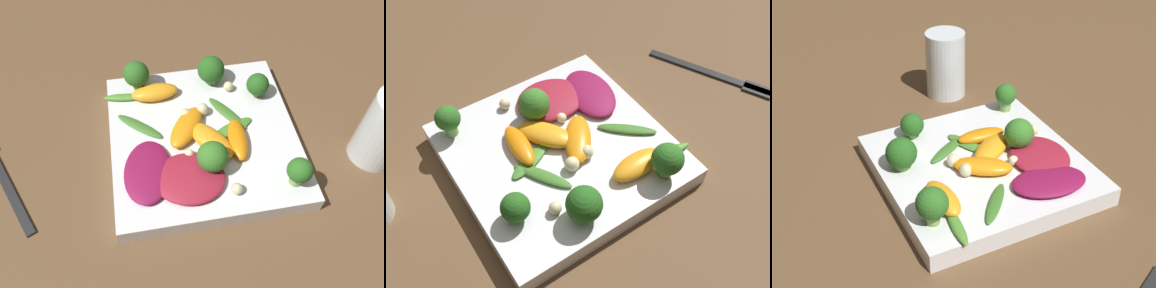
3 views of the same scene
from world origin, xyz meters
The scene contains 23 objects.
ground_plane centered at (0.00, 0.00, 0.00)m, with size 2.40×2.40×0.00m, color brown.
plate centered at (0.00, 0.00, 0.01)m, with size 0.24×0.24×0.02m.
fork centered at (0.27, -0.01, 0.00)m, with size 0.09×0.17×0.01m.
radicchio_leaf_0 centered at (0.08, 0.05, 0.03)m, with size 0.07×0.10×0.01m.
radicchio_leaf_1 centered at (0.03, 0.07, 0.03)m, with size 0.10×0.08×0.01m.
orange_segment_0 centered at (0.05, -0.08, 0.03)m, with size 0.07×0.03×0.02m.
orange_segment_1 centered at (0.02, -0.01, 0.03)m, with size 0.07×0.08×0.02m.
orange_segment_2 centered at (-0.01, 0.02, 0.03)m, with size 0.07×0.08×0.02m.
orange_segment_3 centered at (-0.04, 0.02, 0.03)m, with size 0.03×0.07×0.02m.
broccoli_floret_0 centered at (-0.09, 0.09, 0.05)m, with size 0.03×0.03×0.04m.
broccoli_floret_1 centered at (-0.09, -0.06, 0.04)m, with size 0.03×0.03×0.04m.
broccoli_floret_2 centered at (0.00, 0.05, 0.05)m, with size 0.04×0.04×0.04m.
broccoli_floret_3 centered at (0.08, -0.10, 0.05)m, with size 0.04×0.04×0.04m.
broccoli_floret_4 centered at (-0.03, -0.09, 0.05)m, with size 0.04×0.04×0.04m.
arugula_sprig_0 centered at (-0.04, 0.00, 0.03)m, with size 0.06×0.04×0.01m.
arugula_sprig_1 centered at (-0.04, -0.03, 0.03)m, with size 0.05×0.07×0.01m.
arugula_sprig_2 centered at (0.08, -0.02, 0.03)m, with size 0.06×0.06×0.01m.
arugula_sprig_3 centered at (0.10, -0.08, 0.03)m, with size 0.06×0.02×0.01m.
macadamia_nut_0 centered at (0.02, -0.03, 0.03)m, with size 0.02×0.02×0.02m.
macadamia_nut_1 centered at (-0.05, -0.07, 0.03)m, with size 0.01×0.01×0.01m.
macadamia_nut_2 centered at (-0.02, 0.09, 0.03)m, with size 0.01×0.01×0.01m.
macadamia_nut_3 centered at (0.02, 0.03, 0.03)m, with size 0.01×0.01×0.01m.
macadamia_nut_4 centered at (-0.01, -0.03, 0.03)m, with size 0.02×0.02×0.02m.
Camera 2 is at (-0.17, -0.28, 0.43)m, focal length 42.00 mm.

